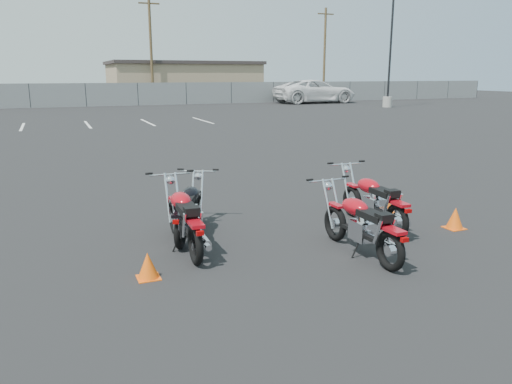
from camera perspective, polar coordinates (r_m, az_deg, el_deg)
name	(u,v)px	position (r m, az deg, el deg)	size (l,w,h in m)	color
ground	(259,244)	(7.48, 0.33, -5.97)	(120.00, 120.00, 0.00)	black
motorcycle_front_red	(185,219)	(7.24, -8.16, -3.07)	(0.77, 1.99, 0.97)	black
motorcycle_second_black	(189,210)	(7.83, -7.65, -2.05)	(1.15, 1.78, 0.90)	black
motorcycle_third_red	(362,225)	(7.09, 12.00, -3.73)	(0.74, 1.92, 0.94)	black
motorcycle_rear_red	(374,201)	(8.44, 13.34, -1.03)	(0.75, 1.94, 0.95)	black
training_cone_near	(387,204)	(9.44, 14.77, -1.36)	(0.25, 0.25, 0.30)	#FF5C0D
training_cone_far	(455,218)	(8.80, 21.79, -2.79)	(0.29, 0.29, 0.35)	#FF5C0D
training_cone_extra	(148,265)	(6.37, -12.25, -8.21)	(0.28, 0.28, 0.33)	#FF5C0D
light_pole_east	(389,69)	(40.00, 14.99, 13.43)	(0.80, 0.70, 10.81)	#9C9A94
chainlink_fence	(86,95)	(41.63, -18.88, 10.46)	(80.06, 0.06, 1.80)	slate
tan_building_east	(183,80)	(52.09, -8.38, 12.51)	(14.40, 9.40, 3.70)	#9A8463
utility_pole_c	(151,48)	(46.39, -11.91, 15.78)	(1.80, 0.24, 9.00)	#4A3822
utility_pole_d	(325,52)	(53.69, 7.84, 15.57)	(1.80, 0.24, 9.00)	#4A3822
parking_line_stripes	(56,126)	(26.63, -21.91, 7.05)	(15.12, 4.00, 0.01)	silver
white_van	(315,85)	(44.84, 6.78, 12.10)	(8.33, 3.33, 3.17)	white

